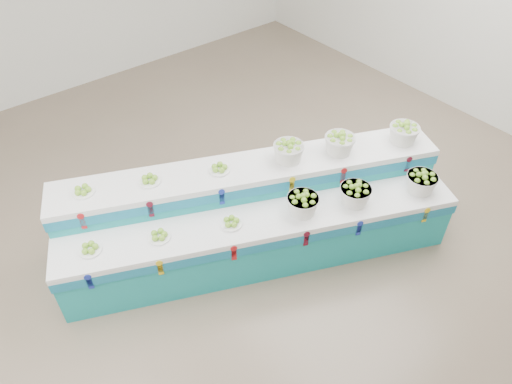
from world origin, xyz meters
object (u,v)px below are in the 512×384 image
(basket_upper_right, at_px, (404,133))
(plate_upper_mid, at_px, (150,179))
(basket_lower_left, at_px, (303,203))
(display_stand, at_px, (256,216))

(basket_upper_right, bearing_deg, plate_upper_mid, 156.03)
(basket_upper_right, bearing_deg, basket_lower_left, 177.20)
(display_stand, distance_m, basket_upper_right, 1.97)
(display_stand, height_order, plate_upper_mid, plate_upper_mid)
(basket_lower_left, bearing_deg, display_stand, 124.54)
(display_stand, bearing_deg, basket_upper_right, 8.37)
(display_stand, distance_m, basket_lower_left, 0.62)
(display_stand, relative_size, basket_lower_left, 12.73)
(basket_lower_left, height_order, plate_upper_mid, plate_upper_mid)
(basket_lower_left, relative_size, basket_upper_right, 1.00)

